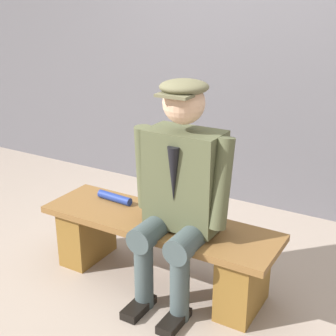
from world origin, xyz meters
TOP-DOWN VIEW (x-y plane):
  - ground_plane at (0.00, 0.00)m, footprint 30.00×30.00m
  - bench at (0.00, 0.00)m, footprint 1.50×0.45m
  - seated_man at (-0.18, 0.06)m, footprint 0.59×0.56m
  - rolled_magazine at (0.39, -0.09)m, footprint 0.26×0.07m
  - stadium_wall at (0.00, -1.55)m, footprint 12.00×0.24m

SIDE VIEW (x-z plane):
  - ground_plane at x=0.00m, z-range 0.00..0.00m
  - bench at x=0.00m, z-range 0.05..0.48m
  - rolled_magazine at x=0.39m, z-range 0.43..0.48m
  - seated_man at x=-0.18m, z-range 0.06..1.37m
  - stadium_wall at x=0.00m, z-range 0.00..1.99m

